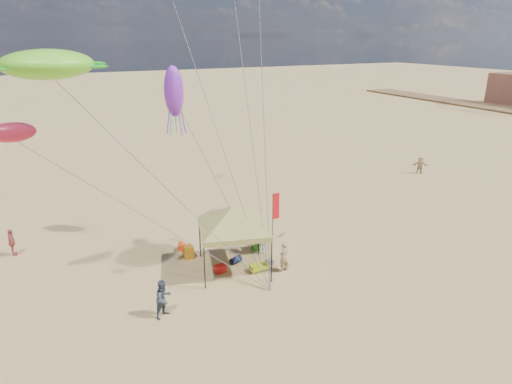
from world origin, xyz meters
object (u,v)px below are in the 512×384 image
cooler_red (220,269)px  person_far_c (420,165)px  chair_green (257,244)px  beach_cart (259,267)px  person_near_b (164,299)px  feather_flag (275,209)px  person_near_a (283,257)px  canopy_tent (233,208)px  person_near_c (261,238)px  person_far_a (12,242)px  cooler_blue (243,233)px  chair_yellow (188,252)px

cooler_red → person_far_c: person_far_c is taller
chair_green → beach_cart: chair_green is taller
person_near_b → beach_cart: bearing=-12.3°
feather_flag → person_near_a: feather_flag is taller
chair_green → person_near_a: person_near_a is taller
person_near_a → canopy_tent: bearing=-47.8°
feather_flag → person_near_a: size_ratio=1.94×
cooler_red → beach_cart: bearing=-21.3°
person_near_a → person_near_c: bearing=-103.0°
cooler_red → person_near_a: person_near_a is taller
person_far_a → cooler_red: bearing=-128.7°
feather_flag → person_far_a: (-13.33, 4.93, -1.28)m
cooler_blue → person_near_c: bearing=-91.0°
cooler_red → canopy_tent: bearing=1.6°
feather_flag → person_far_a: 14.27m
canopy_tent → person_far_a: (-10.04, 6.64, -2.53)m
person_near_b → person_far_c: 27.14m
canopy_tent → person_far_a: 12.30m
beach_cart → person_near_c: bearing=59.4°
feather_flag → beach_cart: 3.79m
person_near_a → person_near_c: person_near_c is taller
person_near_c → person_far_a: 13.35m
person_far_a → cooler_blue: bearing=-108.5°
canopy_tent → person_far_a: canopy_tent is taller
feather_flag → person_near_b: size_ratio=1.80×
cooler_blue → chair_green: chair_green is taller
cooler_red → person_far_c: 23.07m
person_far_a → chair_yellow: bearing=-121.4°
cooler_red → person_far_c: bearing=20.0°
chair_green → person_near_b: person_near_b is taller
feather_flag → chair_yellow: 5.30m
canopy_tent → person_near_a: bearing=-31.5°
chair_yellow → person_near_b: 5.18m
cooler_blue → person_near_b: 8.46m
chair_yellow → person_near_c: (3.71, -1.25, 0.57)m
beach_cart → person_near_c: (0.95, 1.61, 0.72)m
feather_flag → person_near_b: (-7.53, -4.07, -1.19)m
chair_green → person_far_c: size_ratio=0.48×
person_near_b → feather_flag: bearing=-1.1°
cooler_red → person_near_c: size_ratio=0.29×
cooler_red → beach_cart: (1.81, -0.71, 0.01)m
cooler_blue → person_far_a: person_far_a is taller
beach_cart → person_far_c: bearing=23.4°
cooler_red → person_near_c: bearing=18.1°
chair_green → person_near_c: bearing=-88.5°
person_near_b → person_far_a: (-5.80, 9.00, -0.09)m
feather_flag → person_near_a: (-1.17, -3.01, -1.25)m
chair_yellow → cooler_red: bearing=-66.2°
cooler_red → cooler_blue: same height
chair_yellow → person_near_b: size_ratio=0.41×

